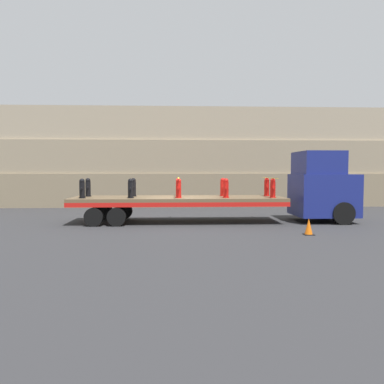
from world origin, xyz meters
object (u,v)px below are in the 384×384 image
object	(u,v)px
fire_hydrant_black_far_0	(88,187)
fire_hydrant_red_near_4	(273,188)
flatbed_trailer	(168,201)
fire_hydrant_red_far_4	(267,187)
fire_hydrant_red_near_3	(226,188)
fire_hydrant_red_far_3	(223,187)
fire_hydrant_black_far_1	(133,187)
fire_hydrant_black_near_1	(131,189)
truck_cab	(324,187)
traffic_cone	(309,227)
fire_hydrant_black_near_0	(82,189)
fire_hydrant_red_near_2	(179,188)
fire_hydrant_red_far_2	(178,187)

from	to	relation	value
fire_hydrant_black_far_0	fire_hydrant_red_near_4	xyz separation A→B (m)	(8.65, -1.14, 0.00)
flatbed_trailer	fire_hydrant_red_far_4	size ratio (longest dim) A/B	11.14
fire_hydrant_red_near_3	fire_hydrant_red_far_3	distance (m)	1.14
fire_hydrant_black_far_1	fire_hydrant_black_near_1	bearing A→B (deg)	-90.00
truck_cab	traffic_cone	world-z (taller)	truck_cab
flatbed_trailer	fire_hydrant_red_far_4	world-z (taller)	fire_hydrant_red_far_4
flatbed_trailer	traffic_cone	bearing A→B (deg)	-34.60
fire_hydrant_red_near_3	fire_hydrant_red_far_4	distance (m)	2.45
truck_cab	fire_hydrant_black_far_1	size ratio (longest dim) A/B	3.76
fire_hydrant_black_near_0	fire_hydrant_black_near_1	world-z (taller)	same
fire_hydrant_black_near_0	traffic_cone	distance (m)	9.82
fire_hydrant_black_far_0	fire_hydrant_red_near_2	bearing A→B (deg)	-14.78
fire_hydrant_black_near_0	fire_hydrant_black_near_1	size ratio (longest dim) A/B	1.00
fire_hydrant_red_far_4	fire_hydrant_black_near_0	bearing A→B (deg)	-172.48
flatbed_trailer	fire_hydrant_red_far_3	distance (m)	2.80
fire_hydrant_black_far_1	fire_hydrant_black_near_0	bearing A→B (deg)	-152.18
fire_hydrant_red_far_2	fire_hydrant_red_near_4	xyz separation A→B (m)	(4.33, -1.14, 0.00)
fire_hydrant_red_far_2	fire_hydrant_black_far_1	bearing A→B (deg)	180.00
fire_hydrant_black_near_1	fire_hydrant_red_near_3	distance (m)	4.33
fire_hydrant_black_far_1	fire_hydrant_red_near_4	bearing A→B (deg)	-9.98
fire_hydrant_black_far_1	fire_hydrant_red_far_4	xyz separation A→B (m)	(6.49, 0.00, 0.00)
fire_hydrant_red_near_2	traffic_cone	xyz separation A→B (m)	(4.88, -3.15, -1.31)
fire_hydrant_black_near_0	fire_hydrant_red_far_2	world-z (taller)	same
fire_hydrant_red_near_4	fire_hydrant_red_far_4	bearing A→B (deg)	90.00
fire_hydrant_black_far_1	fire_hydrant_red_far_2	distance (m)	2.16
fire_hydrant_black_near_1	fire_hydrant_red_near_2	size ratio (longest dim) A/B	1.00
fire_hydrant_black_far_1	fire_hydrant_red_near_3	size ratio (longest dim) A/B	1.00
fire_hydrant_red_far_2	traffic_cone	xyz separation A→B (m)	(4.88, -4.29, -1.31)
truck_cab	fire_hydrant_red_far_2	bearing A→B (deg)	175.30
flatbed_trailer	fire_hydrant_red_far_2	world-z (taller)	fire_hydrant_red_far_2
truck_cab	fire_hydrant_red_far_4	distance (m)	2.68
fire_hydrant_black_far_0	fire_hydrant_red_far_4	bearing A→B (deg)	0.00
fire_hydrant_red_near_2	fire_hydrant_red_far_4	distance (m)	4.47
truck_cab	flatbed_trailer	world-z (taller)	truck_cab
traffic_cone	fire_hydrant_red_near_3	bearing A→B (deg)	130.83
fire_hydrant_black_far_0	traffic_cone	bearing A→B (deg)	-24.98
fire_hydrant_black_far_1	fire_hydrant_red_near_2	xyz separation A→B (m)	(2.16, -1.14, 0.00)
flatbed_trailer	fire_hydrant_black_near_1	xyz separation A→B (m)	(-1.65, -0.57, 0.63)
fire_hydrant_red_near_2	traffic_cone	bearing A→B (deg)	-32.82
truck_cab	fire_hydrant_black_near_0	xyz separation A→B (m)	(-11.27, -0.57, -0.01)
fire_hydrant_black_near_0	fire_hydrant_black_far_1	size ratio (longest dim) A/B	1.00
fire_hydrant_black_far_0	fire_hydrant_black_far_1	xyz separation A→B (m)	(2.16, 0.00, 0.00)
truck_cab	traffic_cone	xyz separation A→B (m)	(-2.06, -3.72, -1.33)
fire_hydrant_black_far_0	fire_hydrant_red_near_2	size ratio (longest dim) A/B	1.00
fire_hydrant_black_near_1	fire_hydrant_black_far_1	size ratio (longest dim) A/B	1.00
fire_hydrant_black_near_0	fire_hydrant_red_near_4	size ratio (longest dim) A/B	1.00
fire_hydrant_black_near_1	fire_hydrant_red_far_3	distance (m)	4.47
fire_hydrant_red_far_3	traffic_cone	size ratio (longest dim) A/B	1.42
fire_hydrant_black_far_0	fire_hydrant_red_far_2	bearing A→B (deg)	0.00
truck_cab	fire_hydrant_red_far_3	bearing A→B (deg)	173.20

